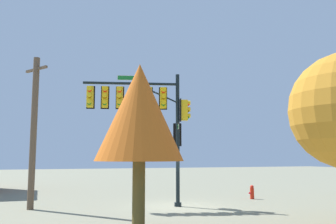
% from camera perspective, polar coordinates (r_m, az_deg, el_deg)
% --- Properties ---
extents(ground_plane, '(120.00, 120.00, 0.00)m').
position_cam_1_polar(ground_plane, '(19.32, 1.57, -14.62)').
color(ground_plane, gray).
extents(signal_pole_assembly, '(5.55, 1.85, 6.94)m').
position_cam_1_polar(signal_pole_assembly, '(19.20, -3.50, 0.55)').
color(signal_pole_assembly, black).
rests_on(signal_pole_assembly, ground_plane).
extents(utility_pole, '(1.06, 1.59, 7.57)m').
position_cam_1_polar(utility_pole, '(19.31, -20.36, -2.61)').
color(utility_pole, brown).
rests_on(utility_pole, ground_plane).
extents(fire_hydrant, '(0.33, 0.24, 0.83)m').
position_cam_1_polar(fire_hydrant, '(23.11, 13.06, -12.16)').
color(fire_hydrant, red).
rests_on(fire_hydrant, ground_plane).
extents(tree_far, '(2.98, 2.98, 5.72)m').
position_cam_1_polar(tree_far, '(12.30, -4.51, -0.15)').
color(tree_far, '#504520').
rests_on(tree_far, ground_plane).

